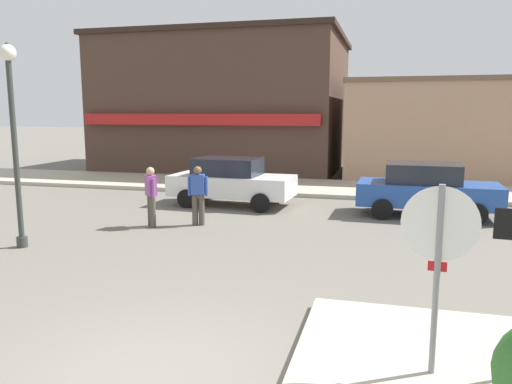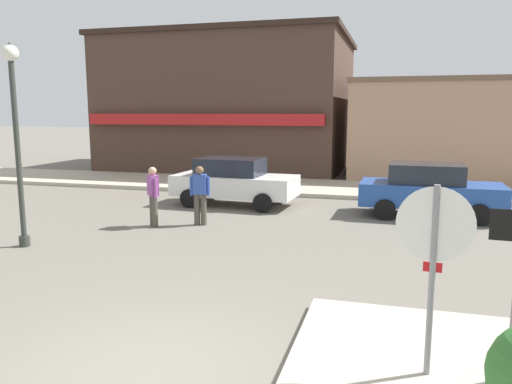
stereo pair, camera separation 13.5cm
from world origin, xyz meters
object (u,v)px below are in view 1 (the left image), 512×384
object	(u,v)px
stop_sign	(438,255)
parked_car_nearest	(231,181)
pedestrian_crossing_near	(151,195)
pedestrian_crossing_far	(198,194)
parked_car_second	(426,189)
lamp_post	(12,116)

from	to	relation	value
stop_sign	parked_car_nearest	world-z (taller)	stop_sign
pedestrian_crossing_near	parked_car_nearest	bearing A→B (deg)	72.15
parked_car_nearest	pedestrian_crossing_far	world-z (taller)	pedestrian_crossing_far
pedestrian_crossing_near	pedestrian_crossing_far	xyz separation A→B (m)	(1.14, 0.50, 0.00)
parked_car_second	pedestrian_crossing_far	bearing A→B (deg)	-155.18
lamp_post	parked_car_second	bearing A→B (deg)	32.98
parked_car_nearest	stop_sign	bearing A→B (deg)	-60.81
parked_car_nearest	pedestrian_crossing_near	xyz separation A→B (m)	(-1.12, -3.49, 0.06)
lamp_post	pedestrian_crossing_far	bearing A→B (deg)	45.45
lamp_post	pedestrian_crossing_near	xyz separation A→B (m)	(1.94, 2.62, -2.09)
parked_car_nearest	parked_car_second	size ratio (longest dim) A/B	1.01
parked_car_nearest	lamp_post	bearing A→B (deg)	-116.59
stop_sign	parked_car_second	world-z (taller)	stop_sign
pedestrian_crossing_near	lamp_post	bearing A→B (deg)	-126.42
stop_sign	pedestrian_crossing_far	xyz separation A→B (m)	(-5.48, 6.86, -0.65)
stop_sign	pedestrian_crossing_far	size ratio (longest dim) A/B	1.43
stop_sign	lamp_post	bearing A→B (deg)	156.45
lamp_post	pedestrian_crossing_near	bearing A→B (deg)	53.58
lamp_post	parked_car_second	world-z (taller)	lamp_post
parked_car_second	pedestrian_crossing_near	distance (m)	7.91
lamp_post	parked_car_second	size ratio (longest dim) A/B	1.12
pedestrian_crossing_near	pedestrian_crossing_far	size ratio (longest dim) A/B	1.00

